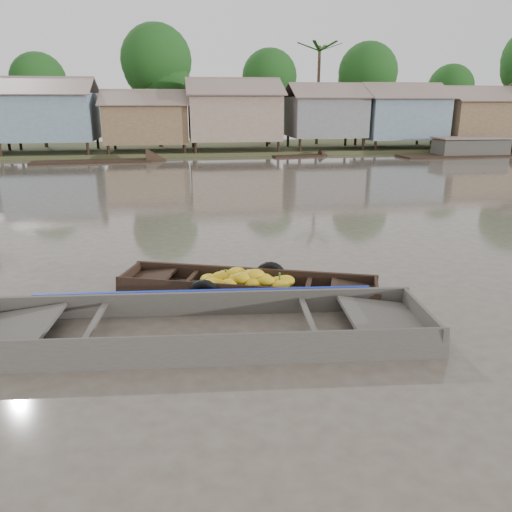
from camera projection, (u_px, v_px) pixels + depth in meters
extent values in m
plane|color=#4D443B|center=(274.00, 311.00, 9.42)|extent=(120.00, 120.00, 0.00)
cube|color=#384723|center=(199.00, 149.00, 40.55)|extent=(120.00, 12.00, 0.50)
cube|color=slate|center=(49.00, 117.00, 34.92)|extent=(6.20, 5.20, 3.20)
cube|color=brown|center=(40.00, 85.00, 32.98)|extent=(6.60, 3.02, 1.28)
cube|color=brown|center=(50.00, 86.00, 35.63)|extent=(6.60, 3.02, 1.28)
cube|color=brown|center=(147.00, 123.00, 36.04)|extent=(5.80, 4.60, 2.70)
cube|color=brown|center=(144.00, 97.00, 34.33)|extent=(6.20, 2.67, 1.14)
cube|color=brown|center=(146.00, 97.00, 36.67)|extent=(6.20, 2.67, 1.14)
cube|color=gray|center=(233.00, 117.00, 36.82)|extent=(6.50, 5.30, 3.30)
cube|color=brown|center=(235.00, 86.00, 34.84)|extent=(6.90, 3.08, 1.31)
cube|color=brown|center=(231.00, 87.00, 37.54)|extent=(6.90, 3.08, 1.31)
cube|color=slate|center=(325.00, 117.00, 37.85)|extent=(5.40, 4.70, 2.90)
cube|color=brown|center=(331.00, 90.00, 36.08)|extent=(5.80, 2.73, 1.17)
cube|color=brown|center=(321.00, 91.00, 38.48)|extent=(5.80, 2.73, 1.17)
cube|color=slate|center=(400.00, 118.00, 38.75)|extent=(6.00, 5.00, 3.10)
cube|color=brown|center=(410.00, 90.00, 36.88)|extent=(6.40, 2.90, 1.24)
cube|color=brown|center=(395.00, 91.00, 39.42)|extent=(6.40, 2.90, 1.24)
cube|color=brown|center=(477.00, 118.00, 39.71)|extent=(5.70, 4.90, 2.80)
cube|color=brown|center=(490.00, 93.00, 37.90)|extent=(6.10, 2.85, 1.21)
cube|color=brown|center=(470.00, 94.00, 40.40)|extent=(6.10, 2.85, 1.21)
cylinder|color=#473323|center=(43.00, 118.00, 39.02)|extent=(0.28, 0.28, 4.90)
sphere|color=#153D13|center=(38.00, 80.00, 38.18)|extent=(4.20, 4.20, 4.20)
cylinder|color=#473323|center=(159.00, 109.00, 39.17)|extent=(0.28, 0.28, 6.30)
sphere|color=#153D13|center=(156.00, 60.00, 38.10)|extent=(5.40, 5.40, 5.40)
cylinder|color=#473323|center=(269.00, 115.00, 41.58)|extent=(0.28, 0.28, 5.25)
sphere|color=#153D13|center=(270.00, 77.00, 40.68)|extent=(4.50, 4.50, 4.50)
cylinder|color=#473323|center=(365.00, 113.00, 41.74)|extent=(0.28, 0.28, 5.60)
sphere|color=#153D13|center=(368.00, 72.00, 40.79)|extent=(4.80, 4.80, 4.80)
cylinder|color=#473323|center=(447.00, 118.00, 44.00)|extent=(0.28, 0.28, 4.55)
sphere|color=#153D13|center=(451.00, 87.00, 43.23)|extent=(3.90, 3.90, 3.90)
cylinder|color=#473323|center=(318.00, 98.00, 41.28)|extent=(0.24, 0.24, 8.00)
cube|color=black|center=(248.00, 296.00, 10.33)|extent=(5.20, 2.63, 0.08)
cube|color=black|center=(253.00, 278.00, 10.80)|extent=(5.03, 1.87, 0.49)
cube|color=black|center=(242.00, 297.00, 9.74)|extent=(5.03, 1.87, 0.49)
cube|color=black|center=(376.00, 296.00, 9.82)|extent=(0.43, 1.10, 0.46)
cube|color=black|center=(353.00, 291.00, 9.88)|extent=(1.17, 1.23, 0.18)
cube|color=black|center=(130.00, 279.00, 10.72)|extent=(0.43, 1.10, 0.46)
cube|color=black|center=(150.00, 278.00, 10.62)|extent=(1.17, 1.23, 0.18)
cube|color=black|center=(190.00, 279.00, 10.46)|extent=(0.46, 1.07, 0.05)
cube|color=black|center=(308.00, 287.00, 10.03)|extent=(0.46, 1.07, 0.05)
ellipsoid|color=yellow|center=(278.00, 282.00, 10.39)|extent=(0.43, 0.36, 0.23)
ellipsoid|color=yellow|center=(226.00, 276.00, 10.35)|extent=(0.50, 0.42, 0.26)
ellipsoid|color=yellow|center=(213.00, 287.00, 10.12)|extent=(0.49, 0.41, 0.26)
ellipsoid|color=yellow|center=(267.00, 281.00, 9.99)|extent=(0.39, 0.32, 0.20)
ellipsoid|color=yellow|center=(285.00, 281.00, 10.30)|extent=(0.48, 0.41, 0.25)
ellipsoid|color=yellow|center=(238.00, 274.00, 10.52)|extent=(0.39, 0.33, 0.21)
ellipsoid|color=yellow|center=(242.00, 278.00, 10.08)|extent=(0.47, 0.39, 0.25)
ellipsoid|color=yellow|center=(207.00, 285.00, 10.37)|extent=(0.38, 0.32, 0.20)
ellipsoid|color=yellow|center=(238.00, 279.00, 10.18)|extent=(0.46, 0.39, 0.24)
ellipsoid|color=yellow|center=(229.00, 283.00, 10.05)|extent=(0.38, 0.32, 0.20)
ellipsoid|color=yellow|center=(262.00, 278.00, 10.50)|extent=(0.43, 0.36, 0.22)
ellipsoid|color=yellow|center=(281.00, 286.00, 9.99)|extent=(0.46, 0.38, 0.24)
ellipsoid|color=yellow|center=(243.00, 277.00, 10.48)|extent=(0.40, 0.34, 0.21)
ellipsoid|color=yellow|center=(255.00, 275.00, 10.13)|extent=(0.50, 0.42, 0.27)
ellipsoid|color=yellow|center=(215.00, 288.00, 10.11)|extent=(0.48, 0.40, 0.25)
ellipsoid|color=yellow|center=(209.00, 279.00, 10.51)|extent=(0.45, 0.38, 0.24)
ellipsoid|color=yellow|center=(254.00, 283.00, 10.04)|extent=(0.43, 0.36, 0.23)
ellipsoid|color=yellow|center=(250.00, 280.00, 10.11)|extent=(0.44, 0.37, 0.23)
ellipsoid|color=yellow|center=(239.00, 277.00, 10.37)|extent=(0.44, 0.37, 0.23)
ellipsoid|color=yellow|center=(205.00, 290.00, 10.13)|extent=(0.39, 0.33, 0.21)
ellipsoid|color=yellow|center=(237.00, 273.00, 10.28)|extent=(0.47, 0.39, 0.25)
ellipsoid|color=yellow|center=(250.00, 274.00, 10.27)|extent=(0.38, 0.32, 0.20)
ellipsoid|color=yellow|center=(217.00, 284.00, 10.17)|extent=(0.44, 0.37, 0.23)
ellipsoid|color=yellow|center=(211.00, 281.00, 10.35)|extent=(0.50, 0.42, 0.26)
ellipsoid|color=yellow|center=(264.00, 278.00, 10.53)|extent=(0.41, 0.34, 0.22)
ellipsoid|color=yellow|center=(249.00, 290.00, 9.95)|extent=(0.40, 0.34, 0.21)
ellipsoid|color=yellow|center=(213.00, 284.00, 10.20)|extent=(0.49, 0.41, 0.26)
ellipsoid|color=yellow|center=(264.00, 280.00, 10.10)|extent=(0.45, 0.38, 0.24)
ellipsoid|color=yellow|center=(242.00, 276.00, 10.42)|extent=(0.44, 0.37, 0.23)
ellipsoid|color=yellow|center=(220.00, 277.00, 10.38)|extent=(0.42, 0.36, 0.22)
cylinder|color=#3F6626|center=(226.00, 273.00, 10.27)|extent=(0.04, 0.04, 0.17)
cylinder|color=#3F6626|center=(257.00, 275.00, 10.16)|extent=(0.04, 0.04, 0.17)
cylinder|color=#3F6626|center=(280.00, 277.00, 10.08)|extent=(0.04, 0.04, 0.17)
torus|color=black|center=(271.00, 277.00, 10.80)|extent=(0.72, 0.39, 0.71)
torus|color=black|center=(204.00, 295.00, 9.80)|extent=(0.67, 0.37, 0.66)
cube|color=#413C37|center=(203.00, 342.00, 8.37)|extent=(7.54, 2.23, 0.08)
cube|color=#413C37|center=(205.00, 306.00, 9.16)|extent=(7.58, 0.81, 0.61)
cube|color=#413C37|center=(201.00, 354.00, 7.43)|extent=(7.58, 0.81, 0.61)
cube|color=#413C37|center=(421.00, 322.00, 8.53)|extent=(0.22, 1.85, 0.58)
cube|color=#413C37|center=(384.00, 319.00, 8.47)|extent=(1.42, 1.70, 0.24)
cube|color=#413C37|center=(13.00, 329.00, 8.08)|extent=(1.42, 1.70, 0.24)
cube|color=#413C37|center=(94.00, 324.00, 8.14)|extent=(0.25, 1.78, 0.05)
cube|color=#413C37|center=(309.00, 318.00, 8.37)|extent=(0.25, 1.78, 0.05)
cube|color=#665E54|center=(203.00, 340.00, 8.36)|extent=(5.76, 1.93, 0.02)
cube|color=#0F229C|center=(204.00, 293.00, 9.15)|extent=(6.12, 0.61, 0.15)
torus|color=olive|center=(317.00, 343.00, 8.18)|extent=(0.42, 0.42, 0.06)
torus|color=olive|center=(317.00, 341.00, 8.17)|extent=(0.34, 0.34, 0.06)
cube|color=black|center=(92.00, 163.00, 31.84)|extent=(7.50, 2.18, 0.35)
cube|color=black|center=(298.00, 158.00, 35.08)|extent=(3.70, 1.34, 0.35)
cube|color=black|center=(464.00, 157.00, 35.53)|extent=(9.87, 2.93, 0.35)
cube|color=black|center=(470.00, 148.00, 35.59)|extent=(5.00, 2.00, 1.20)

